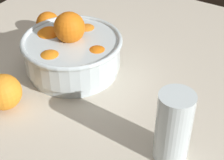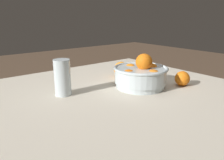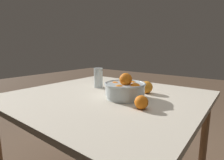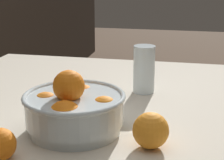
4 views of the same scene
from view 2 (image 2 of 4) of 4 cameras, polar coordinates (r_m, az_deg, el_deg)
The scene contains 5 objects.
dining_table at distance 0.96m, azimuth 0.96°, elevation -7.86°, with size 1.17×1.10×0.77m.
fruit_bowl at distance 1.01m, azimuth 7.50°, elevation 1.32°, with size 0.25×0.25×0.16m.
juice_glass at distance 0.92m, azimuth -12.78°, elevation 0.14°, with size 0.07×0.07×0.15m.
orange_loose_near_bowl at distance 1.18m, azimuth 2.44°, elevation 2.83°, with size 0.08×0.08×0.08m, color orange.
orange_loose_front at distance 1.08m, azimuth 17.88°, elevation 0.39°, with size 0.07×0.07×0.07m, color orange.
Camera 2 is at (0.56, 0.67, 1.09)m, focal length 35.00 mm.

